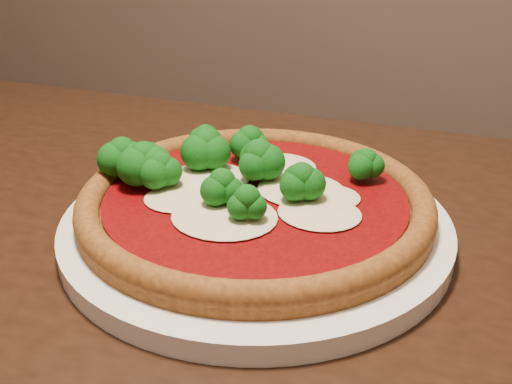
% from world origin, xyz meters
% --- Properties ---
extents(dining_table, '(1.28, 0.80, 0.75)m').
position_xyz_m(dining_table, '(0.23, 0.17, 0.65)').
color(dining_table, black).
rests_on(dining_table, floor).
extents(plate, '(0.34, 0.34, 0.02)m').
position_xyz_m(plate, '(0.27, 0.24, 0.76)').
color(plate, white).
rests_on(plate, dining_table).
extents(pizza, '(0.31, 0.31, 0.06)m').
position_xyz_m(pizza, '(0.26, 0.25, 0.78)').
color(pizza, brown).
rests_on(pizza, plate).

